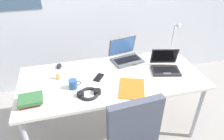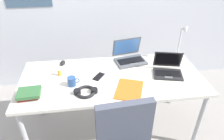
{
  "view_description": "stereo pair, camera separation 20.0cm",
  "coord_description": "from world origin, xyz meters",
  "px_view_note": "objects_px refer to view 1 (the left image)",
  "views": [
    {
      "loc": [
        -0.42,
        -1.63,
        1.91
      ],
      "look_at": [
        0.0,
        0.0,
        0.82
      ],
      "focal_mm": 32.97,
      "sensor_mm": 36.0,
      "label": 1
    },
    {
      "loc": [
        -0.22,
        -1.67,
        1.91
      ],
      "look_at": [
        0.0,
        0.0,
        0.82
      ],
      "focal_mm": 32.97,
      "sensor_mm": 36.0,
      "label": 2
    }
  ],
  "objects_px": {
    "coffee_mug": "(73,84)",
    "headphones": "(89,93)",
    "laptop_near_mouse": "(165,66)",
    "book_stack": "(30,100)",
    "desk_lamp": "(174,39)",
    "pill_bottle": "(58,75)",
    "paper_folder_by_keyboard": "(132,88)",
    "laptop_by_keyboard": "(126,56)",
    "cell_phone": "(99,77)",
    "computer_mouse": "(59,66)"
  },
  "relations": [
    {
      "from": "cell_phone",
      "to": "book_stack",
      "type": "height_order",
      "value": "book_stack"
    },
    {
      "from": "desk_lamp",
      "to": "cell_phone",
      "type": "distance_m",
      "value": 0.99
    },
    {
      "from": "book_stack",
      "to": "cell_phone",
      "type": "bearing_deg",
      "value": 19.72
    },
    {
      "from": "coffee_mug",
      "to": "book_stack",
      "type": "bearing_deg",
      "value": -161.71
    },
    {
      "from": "paper_folder_by_keyboard",
      "to": "coffee_mug",
      "type": "distance_m",
      "value": 0.54
    },
    {
      "from": "laptop_near_mouse",
      "to": "pill_bottle",
      "type": "relative_size",
      "value": 4.17
    },
    {
      "from": "headphones",
      "to": "computer_mouse",
      "type": "bearing_deg",
      "value": 113.98
    },
    {
      "from": "laptop_near_mouse",
      "to": "book_stack",
      "type": "distance_m",
      "value": 1.34
    },
    {
      "from": "cell_phone",
      "to": "coffee_mug",
      "type": "bearing_deg",
      "value": -123.14
    },
    {
      "from": "coffee_mug",
      "to": "headphones",
      "type": "bearing_deg",
      "value": -47.37
    },
    {
      "from": "computer_mouse",
      "to": "paper_folder_by_keyboard",
      "type": "xyz_separation_m",
      "value": [
        0.63,
        -0.54,
        -0.01
      ]
    },
    {
      "from": "desk_lamp",
      "to": "pill_bottle",
      "type": "relative_size",
      "value": 5.07
    },
    {
      "from": "pill_bottle",
      "to": "paper_folder_by_keyboard",
      "type": "bearing_deg",
      "value": -26.72
    },
    {
      "from": "computer_mouse",
      "to": "laptop_by_keyboard",
      "type": "bearing_deg",
      "value": 3.22
    },
    {
      "from": "laptop_near_mouse",
      "to": "desk_lamp",
      "type": "bearing_deg",
      "value": 50.78
    },
    {
      "from": "desk_lamp",
      "to": "headphones",
      "type": "distance_m",
      "value": 1.19
    },
    {
      "from": "desk_lamp",
      "to": "paper_folder_by_keyboard",
      "type": "bearing_deg",
      "value": -143.0
    },
    {
      "from": "laptop_by_keyboard",
      "to": "coffee_mug",
      "type": "height_order",
      "value": "laptop_by_keyboard"
    },
    {
      "from": "book_stack",
      "to": "coffee_mug",
      "type": "xyz_separation_m",
      "value": [
        0.37,
        0.12,
        0.01
      ]
    },
    {
      "from": "laptop_by_keyboard",
      "to": "paper_folder_by_keyboard",
      "type": "height_order",
      "value": "laptop_by_keyboard"
    },
    {
      "from": "desk_lamp",
      "to": "cell_phone",
      "type": "height_order",
      "value": "desk_lamp"
    },
    {
      "from": "laptop_by_keyboard",
      "to": "paper_folder_by_keyboard",
      "type": "xyz_separation_m",
      "value": [
        -0.11,
        -0.52,
        -0.04
      ]
    },
    {
      "from": "cell_phone",
      "to": "book_stack",
      "type": "xyz_separation_m",
      "value": [
        -0.62,
        -0.22,
        0.03
      ]
    },
    {
      "from": "desk_lamp",
      "to": "paper_folder_by_keyboard",
      "type": "xyz_separation_m",
      "value": [
        -0.67,
        -0.51,
        -0.19
      ]
    },
    {
      "from": "laptop_near_mouse",
      "to": "pill_bottle",
      "type": "height_order",
      "value": "laptop_near_mouse"
    },
    {
      "from": "pill_bottle",
      "to": "computer_mouse",
      "type": "bearing_deg",
      "value": 85.7
    },
    {
      "from": "headphones",
      "to": "desk_lamp",
      "type": "bearing_deg",
      "value": 25.03
    },
    {
      "from": "book_stack",
      "to": "coffee_mug",
      "type": "distance_m",
      "value": 0.39
    },
    {
      "from": "headphones",
      "to": "paper_folder_by_keyboard",
      "type": "height_order",
      "value": "headphones"
    },
    {
      "from": "laptop_by_keyboard",
      "to": "paper_folder_by_keyboard",
      "type": "bearing_deg",
      "value": -101.43
    },
    {
      "from": "laptop_by_keyboard",
      "to": "book_stack",
      "type": "relative_size",
      "value": 1.83
    },
    {
      "from": "cell_phone",
      "to": "coffee_mug",
      "type": "height_order",
      "value": "coffee_mug"
    },
    {
      "from": "computer_mouse",
      "to": "desk_lamp",
      "type": "bearing_deg",
      "value": 2.94
    },
    {
      "from": "desk_lamp",
      "to": "book_stack",
      "type": "bearing_deg",
      "value": -162.66
    },
    {
      "from": "desk_lamp",
      "to": "cell_phone",
      "type": "relative_size",
      "value": 2.94
    },
    {
      "from": "laptop_by_keyboard",
      "to": "pill_bottle",
      "type": "distance_m",
      "value": 0.78
    },
    {
      "from": "laptop_near_mouse",
      "to": "pill_bottle",
      "type": "bearing_deg",
      "value": 174.54
    },
    {
      "from": "desk_lamp",
      "to": "computer_mouse",
      "type": "distance_m",
      "value": 1.31
    },
    {
      "from": "computer_mouse",
      "to": "cell_phone",
      "type": "distance_m",
      "value": 0.47
    },
    {
      "from": "desk_lamp",
      "to": "headphones",
      "type": "relative_size",
      "value": 1.87
    },
    {
      "from": "headphones",
      "to": "coffee_mug",
      "type": "relative_size",
      "value": 1.89
    },
    {
      "from": "laptop_near_mouse",
      "to": "paper_folder_by_keyboard",
      "type": "height_order",
      "value": "laptop_near_mouse"
    },
    {
      "from": "headphones",
      "to": "book_stack",
      "type": "xyz_separation_m",
      "value": [
        -0.49,
        0.01,
        0.02
      ]
    },
    {
      "from": "laptop_near_mouse",
      "to": "headphones",
      "type": "relative_size",
      "value": 1.54
    },
    {
      "from": "laptop_near_mouse",
      "to": "headphones",
      "type": "bearing_deg",
      "value": -165.69
    },
    {
      "from": "laptop_by_keyboard",
      "to": "headphones",
      "type": "height_order",
      "value": "laptop_by_keyboard"
    },
    {
      "from": "laptop_near_mouse",
      "to": "cell_phone",
      "type": "relative_size",
      "value": 2.42
    },
    {
      "from": "book_stack",
      "to": "laptop_by_keyboard",
      "type": "bearing_deg",
      "value": 27.01
    },
    {
      "from": "computer_mouse",
      "to": "coffee_mug",
      "type": "relative_size",
      "value": 0.85
    },
    {
      "from": "paper_folder_by_keyboard",
      "to": "laptop_by_keyboard",
      "type": "bearing_deg",
      "value": 78.57
    }
  ]
}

